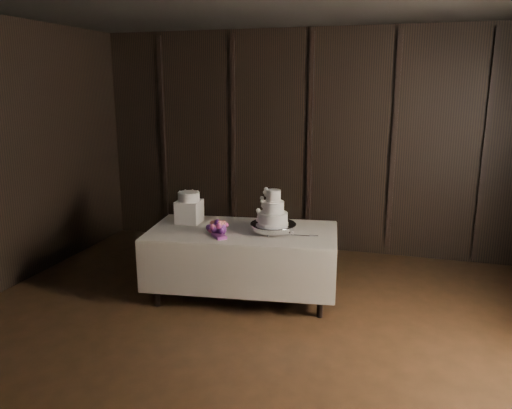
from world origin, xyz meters
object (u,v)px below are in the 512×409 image
Objects in this scene: box_pedestal at (189,211)px; small_cake at (189,196)px; cake_stand at (273,228)px; display_table at (243,260)px; bouquet at (219,228)px; wedding_cake at (270,211)px.

small_cake is at bearing 0.00° from box_pedestal.
small_cake reaches higher than cake_stand.
box_pedestal is (-0.67, 0.12, 0.47)m from display_table.
bouquet is at bearing -156.28° from cake_stand.
bouquet is 0.62m from small_cake.
bouquet reaches higher than cake_stand.
display_table is at bearing -10.46° from box_pedestal.
wedding_cake is 1.50× the size of small_cake.
display_table is 0.93m from small_cake.
cake_stand is 1.01m from box_pedestal.
wedding_cake is 0.57m from bouquet.
wedding_cake is (0.30, 0.01, 0.58)m from display_table.
small_cake is (-0.47, 0.33, 0.23)m from bouquet.
wedding_cake is 0.98m from small_cake.
wedding_cake reaches higher than display_table.
cake_stand is 0.19m from wedding_cake.
box_pedestal reaches higher than bouquet.
wedding_cake is at bearing -6.71° from box_pedestal.
bouquet reaches higher than display_table.
bouquet is (-0.50, -0.22, -0.17)m from wedding_cake.
box_pedestal reaches higher than display_table.
small_cake is at bearing 161.85° from display_table.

